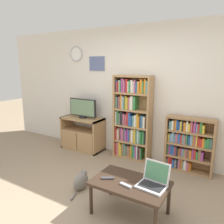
% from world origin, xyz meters
% --- Properties ---
extents(ground_plane, '(18.00, 18.00, 0.00)m').
position_xyz_m(ground_plane, '(0.00, 0.00, 0.00)').
color(ground_plane, gray).
extents(wall_back, '(7.09, 0.09, 2.60)m').
position_xyz_m(wall_back, '(-0.01, 1.97, 1.31)').
color(wall_back, silver).
rests_on(wall_back, ground_plane).
extents(tv_stand, '(0.93, 0.45, 0.72)m').
position_xyz_m(tv_stand, '(-1.24, 1.68, 0.36)').
color(tv_stand, tan).
rests_on(tv_stand, ground_plane).
extents(television, '(0.67, 0.18, 0.42)m').
position_xyz_m(television, '(-1.22, 1.70, 0.93)').
color(television, black).
rests_on(television, tv_stand).
extents(bookshelf_tall, '(0.75, 0.25, 1.66)m').
position_xyz_m(bookshelf_tall, '(-0.10, 1.82, 0.81)').
color(bookshelf_tall, tan).
rests_on(bookshelf_tall, ground_plane).
extents(bookshelf_short, '(0.82, 0.25, 0.97)m').
position_xyz_m(bookshelf_short, '(0.99, 1.82, 0.50)').
color(bookshelf_short, '#9E754C').
rests_on(bookshelf_short, ground_plane).
extents(coffee_table, '(0.92, 0.58, 0.44)m').
position_xyz_m(coffee_table, '(0.64, 0.24, 0.39)').
color(coffee_table, '#332319').
rests_on(coffee_table, ground_plane).
extents(laptop, '(0.35, 0.33, 0.27)m').
position_xyz_m(laptop, '(0.91, 0.32, 0.51)').
color(laptop, silver).
rests_on(laptop, coffee_table).
extents(remote_near_laptop, '(0.17, 0.07, 0.02)m').
position_xyz_m(remote_near_laptop, '(0.64, 0.14, 0.45)').
color(remote_near_laptop, '#99999E').
rests_on(remote_near_laptop, coffee_table).
extents(remote_far_from_laptop, '(0.16, 0.12, 0.02)m').
position_xyz_m(remote_far_from_laptop, '(0.36, 0.17, 0.45)').
color(remote_far_from_laptop, '#38383A').
rests_on(remote_far_from_laptop, coffee_table).
extents(cat, '(0.17, 0.45, 0.30)m').
position_xyz_m(cat, '(-0.24, 0.38, 0.13)').
color(cat, slate).
rests_on(cat, ground_plane).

